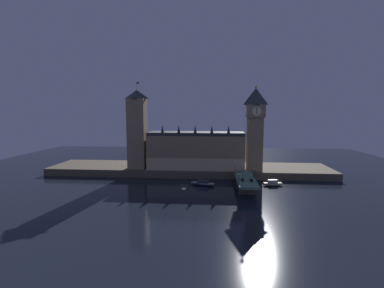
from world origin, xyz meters
The scene contains 17 objects.
ground_plane centered at (0.00, 0.00, 0.00)m, with size 400.00×400.00×0.00m, color black.
embankment centered at (0.00, 39.00, 2.77)m, with size 220.00×42.00×5.54m.
parliament_hall centered at (5.99, 31.84, 19.44)m, with size 72.82×23.03×33.54m.
clock_tower centered at (49.74, 26.95, 38.27)m, with size 13.37×13.48×62.15m.
victoria_tower centered at (-38.87, 28.06, 35.57)m, with size 13.38×13.38×65.83m.
bridge centered at (40.05, -5.00, 4.87)m, with size 11.75×46.00×7.04m.
car_northbound_lead centered at (37.46, 5.04, 7.72)m, with size 2.07×3.96×1.44m.
car_northbound_trail centered at (37.46, -12.73, 7.78)m, with size 1.84×4.05×1.59m.
car_southbound_lead centered at (42.63, -13.77, 7.71)m, with size 1.89×4.58×1.42m.
pedestrian_near_rail centered at (34.88, -11.91, 8.00)m, with size 0.38×0.38×1.81m.
pedestrian_mid_walk centered at (45.22, -3.55, 7.93)m, with size 0.38×0.38×1.68m.
pedestrian_far_rail centered at (34.88, 8.01, 7.87)m, with size 0.38×0.38×1.58m.
street_lamp_near centered at (34.48, -19.72, 10.91)m, with size 1.34×0.60×6.17m.
street_lamp_mid centered at (45.62, -5.00, 11.13)m, with size 1.34×0.60×6.53m.
street_lamp_far centered at (34.48, 9.72, 11.43)m, with size 1.34×0.60×7.03m.
boat_upstream centered at (12.65, 0.33, 1.31)m, with size 17.94×9.43×3.58m.
boat_downstream centered at (58.90, 3.49, 1.49)m, with size 13.90×5.65×4.07m.
Camera 1 is at (20.46, -180.27, 48.55)m, focal length 26.00 mm.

